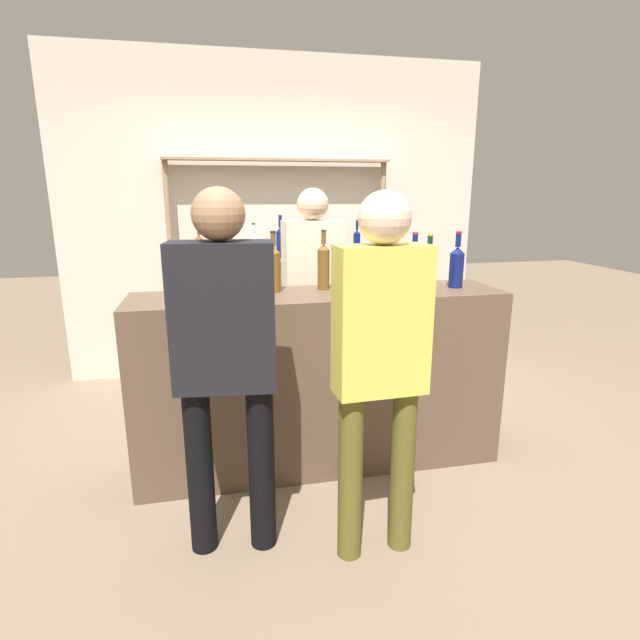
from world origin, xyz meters
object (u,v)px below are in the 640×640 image
Objects in this scene: counter_bottle_5 at (457,266)px; wine_glass at (373,270)px; counter_bottle_1 at (324,266)px; cork_jar at (221,283)px; customer_left at (225,350)px; counter_bottle_4 at (274,268)px; customer_center at (380,351)px; counter_bottle_2 at (385,265)px; counter_bottle_3 at (429,270)px; server_behind_counter at (313,286)px; counter_bottle_0 at (414,271)px.

wine_glass is at bearing 178.56° from counter_bottle_5.
cork_jar is at bearing -174.40° from counter_bottle_1.
counter_bottle_4 is at bearing -15.51° from customer_left.
counter_bottle_1 is 1.04× the size of counter_bottle_5.
counter_bottle_1 is at bearing 5.60° from cork_jar.
customer_center reaches higher than counter_bottle_5.
customer_left is (-0.99, -0.77, -0.23)m from counter_bottle_2.
counter_bottle_3 is at bearing -167.91° from counter_bottle_5.
customer_center is 0.99× the size of customer_left.
counter_bottle_2 is 0.22× the size of server_behind_counter.
counter_bottle_2 is at bearing 167.88° from counter_bottle_5.
counter_bottle_1 is at bearing -9.92° from server_behind_counter.
server_behind_counter is at bearing 108.30° from wine_glass.
cork_jar is at bearing 177.55° from wine_glass.
customer_left is at bearing -127.86° from counter_bottle_1.
counter_bottle_4 is 2.44× the size of cork_jar.
wine_glass is 0.88m from cork_jar.
counter_bottle_0 is at bearing -10.64° from cork_jar.
wine_glass is at bearing -8.68° from counter_bottle_4.
counter_bottle_3 is at bearing -30.82° from counter_bottle_2.
server_behind_counter is at bearing 84.89° from counter_bottle_1.
counter_bottle_2 is 1.03m from customer_center.
customer_left is at bearing -90.50° from cork_jar.
counter_bottle_0 is 2.20× the size of wine_glass.
counter_bottle_3 is 0.20× the size of server_behind_counter.
customer_center is (0.04, -0.96, -0.23)m from counter_bottle_1.
counter_bottle_2 reaches higher than cork_jar.
customer_left is (-0.89, -0.69, -0.22)m from wine_glass.
counter_bottle_4 is 0.21× the size of customer_center.
counter_bottle_5 is at bearing -5.22° from counter_bottle_4.
counter_bottle_0 is 0.99× the size of counter_bottle_1.
customer_left is at bearing -154.46° from counter_bottle_5.
customer_left is (-1.08, -0.53, -0.23)m from counter_bottle_0.
counter_bottle_1 is 0.21× the size of customer_center.
counter_bottle_2 reaches higher than counter_bottle_4.
customer_left is 1.52m from server_behind_counter.
counter_bottle_0 is at bearing -70.07° from counter_bottle_2.
counter_bottle_1 is 1.01× the size of counter_bottle_4.
counter_bottle_5 is (0.20, 0.04, 0.01)m from counter_bottle_3.
counter_bottle_4 is at bearing 174.78° from counter_bottle_5.
counter_bottle_2 is 0.68m from counter_bottle_4.
customer_left is at bearing 72.82° from customer_center.
counter_bottle_0 is at bearing 21.41° from server_behind_counter.
counter_bottle_1 is (-0.47, 0.26, 0.01)m from counter_bottle_0.
counter_bottle_4 is 0.72m from server_behind_counter.
customer_center is 0.99× the size of server_behind_counter.
counter_bottle_0 is 1.03× the size of counter_bottle_5.
cork_jar is (-1.41, 0.05, -0.06)m from counter_bottle_5.
counter_bottle_4 is at bearing -178.20° from counter_bottle_1.
cork_jar is at bearing 5.88° from customer_left.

